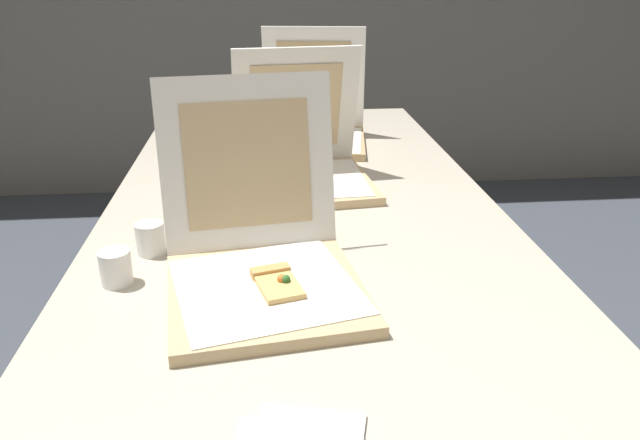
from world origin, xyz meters
TOP-DOWN VIEW (x-y plane):
  - table at (0.00, 0.60)m, footprint 0.94×2.17m
  - pizza_box_front at (-0.10, 0.28)m, footprint 0.38×0.44m
  - pizza_box_middle at (0.01, 0.82)m, footprint 0.37×0.37m
  - pizza_box_back at (0.07, 1.21)m, footprint 0.37×0.38m
  - cup_white_near_left at (-0.36, 0.31)m, footprint 0.06×0.06m
  - cup_white_near_center at (-0.32, 0.44)m, footprint 0.06×0.06m
  - cup_white_far at (-0.24, 0.94)m, footprint 0.06×0.06m

SIDE VIEW (x-z plane):
  - table at x=0.00m, z-range 0.32..1.06m
  - cup_white_near_left at x=-0.36m, z-range 0.74..0.80m
  - cup_white_near_center at x=-0.32m, z-range 0.74..0.80m
  - cup_white_far at x=-0.24m, z-range 0.74..0.80m
  - pizza_box_middle at x=0.01m, z-range 0.62..0.96m
  - pizza_box_front at x=-0.10m, z-range 0.61..0.96m
  - pizza_box_back at x=0.07m, z-range 0.61..0.97m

